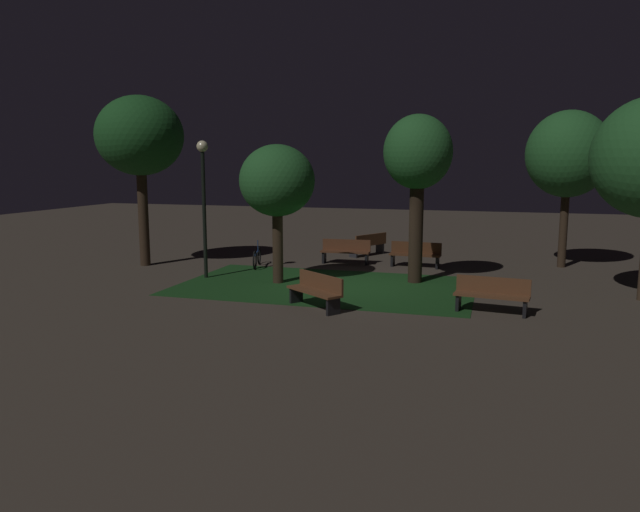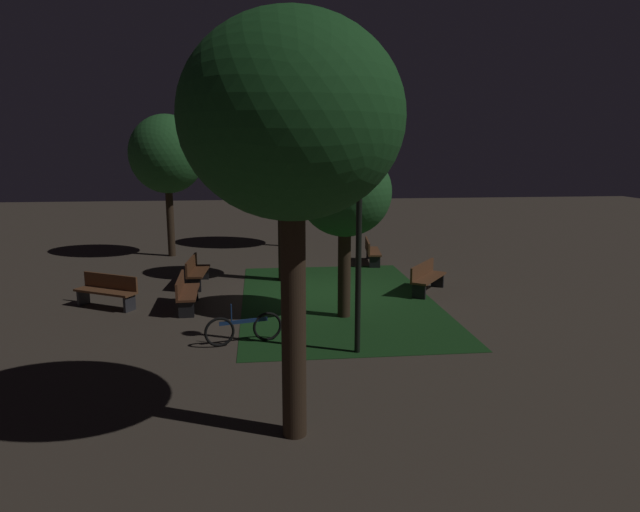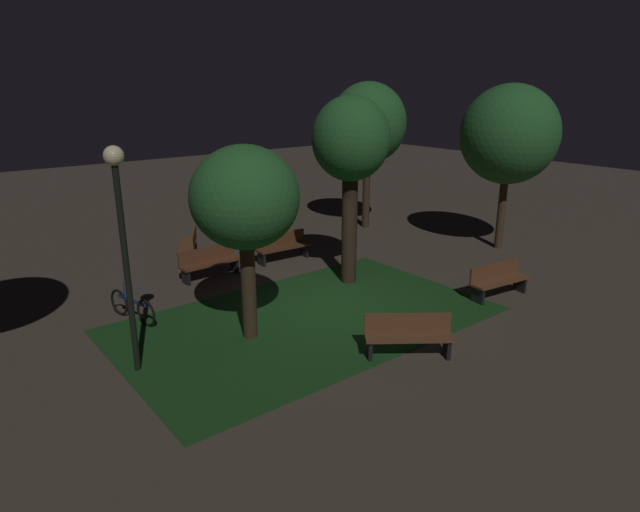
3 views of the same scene
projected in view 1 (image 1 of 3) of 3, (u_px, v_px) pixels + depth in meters
name	position (u px, v px, depth m)	size (l,w,h in m)	color
ground_plane	(354.00, 287.00, 17.96)	(60.00, 60.00, 0.00)	#473D33
grass_lawn	(325.00, 286.00, 18.06)	(8.77, 5.33, 0.01)	#194219
bench_corner	(415.00, 254.00, 21.29)	(1.82, 0.57, 0.88)	#512D19
bench_path_side	(346.00, 251.00, 22.02)	(1.82, 0.55, 0.88)	brown
bench_back_row	(492.00, 294.00, 14.78)	(1.85, 0.70, 0.88)	brown
bench_lawn_edge	(368.00, 244.00, 23.90)	(1.30, 1.80, 0.88)	brown
bench_front_right	(316.00, 290.00, 15.25)	(1.73, 1.46, 0.88)	brown
tree_back_left	(418.00, 157.00, 18.03)	(2.08, 2.08, 5.13)	#2D2116
tree_lawn_side	(140.00, 137.00, 21.01)	(3.06, 3.06, 6.02)	#38281C
tree_left_canopy	(277.00, 182.00, 18.07)	(2.29, 2.29, 4.24)	#38281C
tree_back_right	(568.00, 155.00, 20.75)	(2.86, 2.86, 5.48)	#38281C
lamp_post_near_wall	(203.00, 185.00, 18.90)	(0.36, 0.36, 4.37)	black
bicycle	(257.00, 257.00, 21.34)	(0.49, 1.69, 0.93)	black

